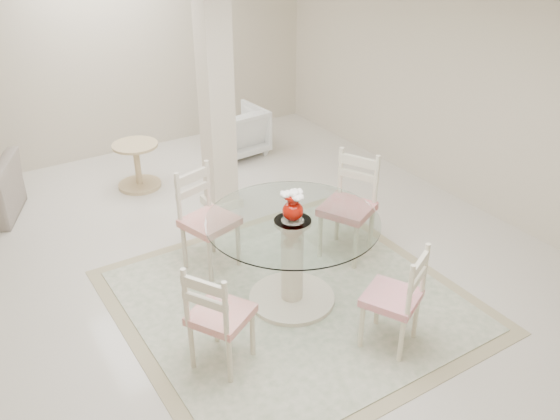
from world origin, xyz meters
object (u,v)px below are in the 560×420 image
dining_chair_east (351,198)px  side_table (138,167)px  column (216,94)px  dining_chair_south (401,292)px  dining_table (292,261)px  armchair_white (237,131)px  dining_chair_west (216,311)px  red_vase (293,206)px  dining_chair_north (204,212)px

dining_chair_east → side_table: (-1.28, 2.57, -0.35)m
column → dining_chair_south: bearing=-88.5°
column → dining_table: size_ratio=1.83×
armchair_white → dining_chair_west: bearing=55.0°
dining_chair_south → red_vase: bearing=-94.7°
red_vase → armchair_white: size_ratio=0.38×
dining_chair_east → armchair_white: (0.26, 2.84, -0.29)m
dining_table → dining_chair_north: dining_chair_north is taller
dining_table → armchair_white: 3.45m
side_table → column: bearing=-57.0°
column → dining_table: column is taller
dining_chair_west → side_table: dining_chair_west is taller
dining_chair_south → side_table: 3.98m
armchair_white → side_table: bearing=5.6°
red_vase → dining_chair_south: red_vase is taller
dining_table → dining_chair_north: size_ratio=1.31×
red_vase → dining_chair_east: size_ratio=0.23×
column → armchair_white: 1.85m
dining_chair_south → armchair_white: size_ratio=1.41×
red_vase → dining_chair_north: 1.10m
column → dining_chair_east: size_ratio=2.31×
dining_table → red_vase: red_vase is taller
side_table → armchair_white: bearing=10.0°
dining_chair_north → side_table: (0.05, 2.01, -0.33)m
armchair_white → side_table: size_ratio=1.26×
dining_chair_north → armchair_white: 2.79m
column → dining_chair_east: (0.64, -1.59, -0.74)m
column → dining_chair_north: column is taller
column → dining_chair_north: (-0.69, -1.03, -0.76)m
dining_chair_west → dining_chair_south: bearing=-142.7°
dining_chair_east → armchair_white: dining_chair_east is taller
dining_chair_east → dining_chair_north: dining_chair_east is taller
dining_table → dining_chair_south: (0.39, -0.94, 0.10)m
red_vase → dining_chair_north: dining_chair_north is taller
dining_chair_east → armchair_white: 2.87m
column → dining_chair_west: bearing=-117.8°
red_vase → dining_chair_west: size_ratio=0.26×
red_vase → side_table: 3.07m
column → red_vase: column is taller
red_vase → side_table: (-0.33, 2.96, -0.72)m
dining_chair_west → side_table: 3.42m
armchair_white → side_table: (-1.53, -0.27, -0.06)m
dining_table → dining_chair_east: 1.04m
red_vase → dining_chair_south: 1.11m
dining_table → dining_chair_east: bearing=22.6°
column → dining_chair_south: column is taller
dining_chair_north → red_vase: bearing=-84.4°
dining_table → dining_chair_south: dining_chair_south is taller
column → armchair_white: bearing=54.5°
dining_chair_south → armchair_white: 4.26m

